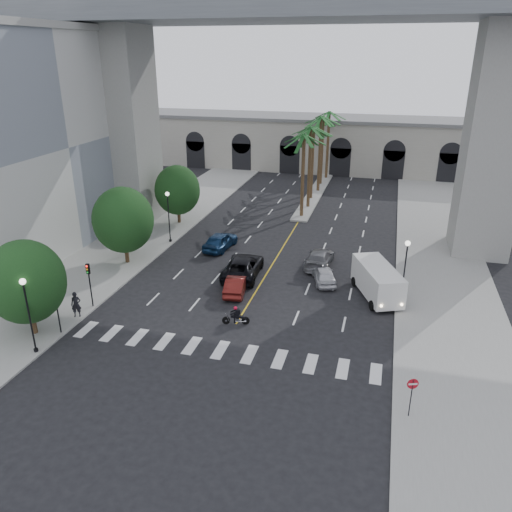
# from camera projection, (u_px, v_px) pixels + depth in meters

# --- Properties ---
(ground) EXTENTS (140.00, 140.00, 0.00)m
(ground) POSITION_uv_depth(u_px,v_px,m) (227.00, 338.00, 34.09)
(ground) COLOR black
(ground) RESTS_ON ground
(sidewalk_left) EXTENTS (8.00, 100.00, 0.15)m
(sidewalk_left) POSITION_uv_depth(u_px,v_px,m) (134.00, 242.00, 51.08)
(sidewalk_left) COLOR gray
(sidewalk_left) RESTS_ON ground
(sidewalk_right) EXTENTS (8.00, 100.00, 0.15)m
(sidewalk_right) POSITION_uv_depth(u_px,v_px,m) (443.00, 274.00, 43.82)
(sidewalk_right) COLOR gray
(sidewalk_right) RESTS_ON ground
(median) EXTENTS (2.00, 24.00, 0.20)m
(median) POSITION_uv_depth(u_px,v_px,m) (314.00, 195.00, 67.98)
(median) COLOR gray
(median) RESTS_ON ground
(pier_building) EXTENTS (71.00, 10.50, 8.50)m
(pier_building) POSITION_uv_depth(u_px,v_px,m) (332.00, 143.00, 81.58)
(pier_building) COLOR #AFAB9D
(pier_building) RESTS_ON ground
(bridge) EXTENTS (75.00, 13.00, 26.00)m
(bridge) POSITION_uv_depth(u_px,v_px,m) (333.00, 47.00, 45.87)
(bridge) COLOR gray
(bridge) RESTS_ON ground
(palm_a) EXTENTS (3.20, 3.20, 10.30)m
(palm_a) POSITION_uv_depth(u_px,v_px,m) (304.00, 139.00, 55.63)
(palm_a) COLOR #47331E
(palm_a) RESTS_ON ground
(palm_b) EXTENTS (3.20, 3.20, 10.60)m
(palm_b) POSITION_uv_depth(u_px,v_px,m) (311.00, 132.00, 59.08)
(palm_b) COLOR #47331E
(palm_b) RESTS_ON ground
(palm_c) EXTENTS (3.20, 3.20, 10.10)m
(palm_c) POSITION_uv_depth(u_px,v_px,m) (314.00, 131.00, 62.89)
(palm_c) COLOR #47331E
(palm_c) RESTS_ON ground
(palm_d) EXTENTS (3.20, 3.20, 10.90)m
(palm_d) POSITION_uv_depth(u_px,v_px,m) (321.00, 121.00, 66.10)
(palm_d) COLOR #47331E
(palm_d) RESTS_ON ground
(palm_e) EXTENTS (3.20, 3.20, 10.40)m
(palm_e) POSITION_uv_depth(u_px,v_px,m) (323.00, 121.00, 69.91)
(palm_e) COLOR #47331E
(palm_e) RESTS_ON ground
(palm_f) EXTENTS (3.20, 3.20, 10.70)m
(palm_f) POSITION_uv_depth(u_px,v_px,m) (329.00, 115.00, 73.30)
(palm_f) COLOR #47331E
(palm_f) RESTS_ON ground
(street_tree_near) EXTENTS (5.20, 5.20, 6.89)m
(street_tree_near) POSITION_uv_depth(u_px,v_px,m) (26.00, 282.00, 33.03)
(street_tree_near) COLOR #382616
(street_tree_near) RESTS_ON ground
(street_tree_mid) EXTENTS (5.44, 5.44, 7.21)m
(street_tree_mid) POSITION_uv_depth(u_px,v_px,m) (123.00, 220.00, 44.57)
(street_tree_mid) COLOR #382616
(street_tree_mid) RESTS_ON ground
(street_tree_far) EXTENTS (5.04, 5.04, 6.68)m
(street_tree_far) POSITION_uv_depth(u_px,v_px,m) (177.00, 190.00, 55.40)
(street_tree_far) COLOR #382616
(street_tree_far) RESTS_ON ground
(lamp_post_left_near) EXTENTS (0.40, 0.40, 5.35)m
(lamp_post_left_near) POSITION_uv_depth(u_px,v_px,m) (28.00, 310.00, 31.16)
(lamp_post_left_near) COLOR black
(lamp_post_left_near) RESTS_ON ground
(lamp_post_left_far) EXTENTS (0.40, 0.40, 5.35)m
(lamp_post_left_far) POSITION_uv_depth(u_px,v_px,m) (169.00, 213.00, 49.91)
(lamp_post_left_far) COLOR black
(lamp_post_left_far) RESTS_ON ground
(lamp_post_right) EXTENTS (0.40, 0.40, 5.35)m
(lamp_post_right) POSITION_uv_depth(u_px,v_px,m) (405.00, 267.00, 37.25)
(lamp_post_right) COLOR black
(lamp_post_right) RESTS_ON ground
(traffic_signal_near) EXTENTS (0.25, 0.18, 3.65)m
(traffic_signal_near) POSITION_uv_depth(u_px,v_px,m) (56.00, 302.00, 33.64)
(traffic_signal_near) COLOR black
(traffic_signal_near) RESTS_ON ground
(traffic_signal_far) EXTENTS (0.25, 0.18, 3.65)m
(traffic_signal_far) POSITION_uv_depth(u_px,v_px,m) (89.00, 278.00, 37.21)
(traffic_signal_far) COLOR black
(traffic_signal_far) RESTS_ON ground
(motorcycle_rider) EXTENTS (1.94, 0.66, 1.43)m
(motorcycle_rider) POSITION_uv_depth(u_px,v_px,m) (237.00, 316.00, 35.62)
(motorcycle_rider) COLOR black
(motorcycle_rider) RESTS_ON ground
(car_a) EXTENTS (2.79, 4.39, 1.39)m
(car_a) POSITION_uv_depth(u_px,v_px,m) (324.00, 275.00, 42.10)
(car_a) COLOR silver
(car_a) RESTS_ON ground
(car_b) EXTENTS (2.10, 4.50, 1.43)m
(car_b) POSITION_uv_depth(u_px,v_px,m) (236.00, 284.00, 40.35)
(car_b) COLOR #561411
(car_b) RESTS_ON ground
(car_c) EXTENTS (3.25, 6.36, 1.72)m
(car_c) POSITION_uv_depth(u_px,v_px,m) (243.00, 266.00, 43.34)
(car_c) COLOR black
(car_c) RESTS_ON ground
(car_d) EXTENTS (2.33, 5.34, 1.53)m
(car_d) POSITION_uv_depth(u_px,v_px,m) (319.00, 258.00, 45.30)
(car_d) COLOR slate
(car_d) RESTS_ON ground
(car_e) EXTENTS (2.57, 5.14, 1.68)m
(car_e) POSITION_uv_depth(u_px,v_px,m) (220.00, 241.00, 49.27)
(car_e) COLOR navy
(car_e) RESTS_ON ground
(cargo_van) EXTENTS (4.46, 6.49, 2.60)m
(cargo_van) POSITION_uv_depth(u_px,v_px,m) (378.00, 281.00, 39.29)
(cargo_van) COLOR silver
(cargo_van) RESTS_ON ground
(pedestrian_a) EXTENTS (0.83, 0.73, 1.93)m
(pedestrian_a) POSITION_uv_depth(u_px,v_px,m) (76.00, 304.00, 36.27)
(pedestrian_a) COLOR black
(pedestrian_a) RESTS_ON sidewalk_left
(pedestrian_b) EXTENTS (1.09, 1.07, 1.77)m
(pedestrian_b) POSITION_uv_depth(u_px,v_px,m) (36.00, 275.00, 41.28)
(pedestrian_b) COLOR black
(pedestrian_b) RESTS_ON sidewalk_left
(do_not_enter_sign) EXTENTS (0.59, 0.23, 2.51)m
(do_not_enter_sign) POSITION_uv_depth(u_px,v_px,m) (412.00, 390.00, 25.97)
(do_not_enter_sign) COLOR black
(do_not_enter_sign) RESTS_ON ground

